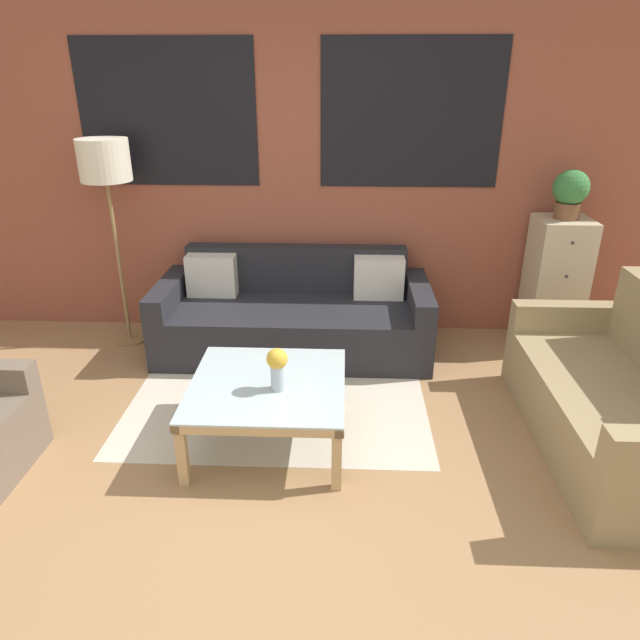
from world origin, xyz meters
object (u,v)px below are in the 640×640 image
object	(u,v)px
couch_dark	(294,317)
floor_lamp	(105,169)
flower_vase	(277,366)
coffee_table	(268,391)
drawer_cabinet	(554,283)
potted_plant	(570,192)
settee_vintage	(621,403)

from	to	relation	value
couch_dark	floor_lamp	world-z (taller)	floor_lamp
flower_vase	coffee_table	bearing A→B (deg)	133.75
couch_dark	flower_vase	bearing A→B (deg)	-88.85
drawer_cabinet	flower_vase	bearing A→B (deg)	-142.83
couch_dark	drawer_cabinet	bearing A→B (deg)	5.41
floor_lamp	drawer_cabinet	size ratio (longest dim) A/B	1.56
potted_plant	coffee_table	bearing A→B (deg)	-145.08
settee_vintage	drawer_cabinet	size ratio (longest dim) A/B	1.60
drawer_cabinet	potted_plant	size ratio (longest dim) A/B	2.84
coffee_table	potted_plant	bearing A→B (deg)	34.92
couch_dark	potted_plant	bearing A→B (deg)	5.41
floor_lamp	flower_vase	world-z (taller)	floor_lamp
drawer_cabinet	flower_vase	xyz separation A→B (m)	(-2.08, -1.58, 0.04)
couch_dark	floor_lamp	xyz separation A→B (m)	(-1.41, 0.09, 1.15)
couch_dark	floor_lamp	distance (m)	1.82
settee_vintage	potted_plant	world-z (taller)	potted_plant
settee_vintage	floor_lamp	distance (m)	3.88
flower_vase	floor_lamp	bearing A→B (deg)	134.52
couch_dark	settee_vintage	size ratio (longest dim) A/B	1.26
coffee_table	potted_plant	distance (m)	2.78
settee_vintage	floor_lamp	world-z (taller)	floor_lamp
coffee_table	drawer_cabinet	distance (m)	2.63
settee_vintage	coffee_table	xyz separation A→B (m)	(-2.09, -0.03, 0.04)
floor_lamp	flower_vase	size ratio (longest dim) A/B	6.35
floor_lamp	settee_vintage	bearing A→B (deg)	-21.44
coffee_table	settee_vintage	bearing A→B (deg)	0.85
couch_dark	drawer_cabinet	world-z (taller)	drawer_cabinet
coffee_table	flower_vase	distance (m)	0.24
potted_plant	floor_lamp	bearing A→B (deg)	-178.18
floor_lamp	potted_plant	xyz separation A→B (m)	(3.52, 0.11, -0.16)
settee_vintage	coffee_table	distance (m)	2.09
potted_plant	flower_vase	size ratio (longest dim) A/B	1.44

